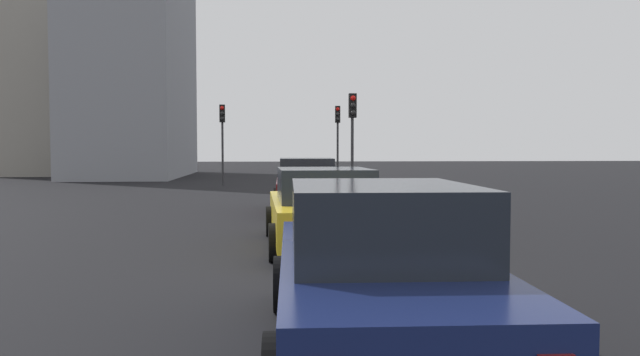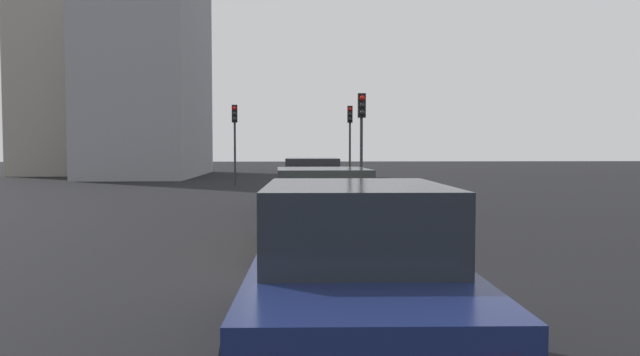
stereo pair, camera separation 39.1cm
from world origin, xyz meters
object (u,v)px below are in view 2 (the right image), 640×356
traffic_light_near_left (362,123)px  car_navy_third (353,273)px  traffic_light_far_left (350,128)px  traffic_light_near_right (235,128)px  car_maroon_lead (312,186)px  car_yellow_second (322,209)px

traffic_light_near_left → car_navy_third: bearing=-8.6°
car_navy_third → traffic_light_far_left: 26.64m
traffic_light_near_right → car_navy_third: bearing=5.6°
traffic_light_near_left → car_maroon_lead: bearing=-25.0°
traffic_light_near_right → traffic_light_far_left: (1.02, -6.07, 0.03)m
car_maroon_lead → car_navy_third: bearing=-179.2°
car_navy_third → traffic_light_near_left: 17.00m
car_maroon_lead → car_navy_third: car_maroon_lead is taller
car_yellow_second → car_maroon_lead: bearing=-1.8°
traffic_light_near_left → car_yellow_second: bearing=-12.3°
traffic_light_far_left → traffic_light_near_left: bearing=3.1°
car_maroon_lead → traffic_light_far_left: size_ratio=1.03×
car_navy_third → traffic_light_near_right: 25.67m
car_maroon_lead → traffic_light_near_left: traffic_light_near_left is taller
car_maroon_lead → traffic_light_near_right: size_ratio=1.04×
car_yellow_second → car_navy_third: size_ratio=1.03×
car_maroon_lead → traffic_light_far_left: (14.31, -2.66, 2.24)m
car_yellow_second → traffic_light_far_left: bearing=-8.6°
car_maroon_lead → car_navy_third: 12.08m
car_navy_third → traffic_light_near_right: size_ratio=1.11×
car_maroon_lead → traffic_light_near_right: (13.28, 3.41, 2.21)m
car_maroon_lead → traffic_light_near_right: traffic_light_near_right is taller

